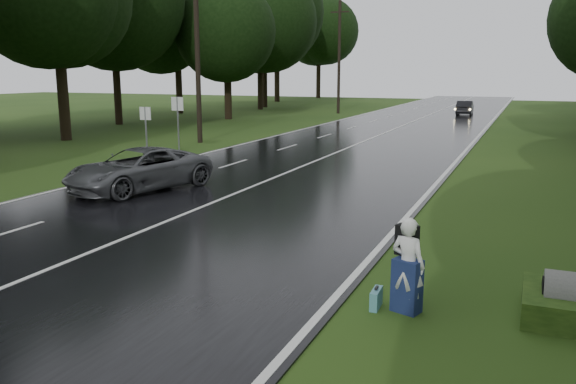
% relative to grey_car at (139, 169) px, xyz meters
% --- Properties ---
extents(ground, '(160.00, 160.00, 0.00)m').
position_rel_grey_car_xyz_m(ground, '(3.25, -7.76, -0.74)').
color(ground, '#2A4615').
rests_on(ground, ground).
extents(road, '(12.00, 140.00, 0.04)m').
position_rel_grey_car_xyz_m(road, '(3.25, 12.24, -0.72)').
color(road, black).
rests_on(road, ground).
extents(lane_center, '(0.12, 140.00, 0.01)m').
position_rel_grey_car_xyz_m(lane_center, '(3.25, 12.24, -0.69)').
color(lane_center, silver).
rests_on(lane_center, road).
extents(grey_car, '(3.68, 5.49, 1.40)m').
position_rel_grey_car_xyz_m(grey_car, '(0.00, 0.00, 0.00)').
color(grey_car, '#4C4E52').
rests_on(grey_car, road).
extents(far_car, '(1.52, 3.95, 1.28)m').
position_rel_grey_car_xyz_m(far_car, '(6.24, 40.17, -0.06)').
color(far_car, black).
rests_on(far_car, road).
extents(hitchhiker, '(0.69, 0.65, 1.63)m').
position_rel_grey_car_xyz_m(hitchhiker, '(10.30, -6.54, 0.02)').
color(hitchhiker, silver).
rests_on(hitchhiker, ground).
extents(suitcase, '(0.15, 0.46, 0.33)m').
position_rel_grey_car_xyz_m(suitcase, '(9.81, -6.60, -0.58)').
color(suitcase, teal).
rests_on(suitcase, ground).
extents(utility_pole_mid, '(1.80, 0.28, 10.86)m').
position_rel_grey_car_xyz_m(utility_pole_mid, '(-5.25, 12.57, -0.74)').
color(utility_pole_mid, black).
rests_on(utility_pole_mid, ground).
extents(utility_pole_far, '(1.80, 0.28, 10.42)m').
position_rel_grey_car_xyz_m(utility_pole_far, '(-5.25, 37.98, -0.74)').
color(utility_pole_far, black).
rests_on(utility_pole_far, ground).
extents(road_sign_a, '(0.58, 0.10, 2.40)m').
position_rel_grey_car_xyz_m(road_sign_a, '(-3.95, 5.85, -0.74)').
color(road_sign_a, white).
rests_on(road_sign_a, ground).
extents(road_sign_b, '(0.66, 0.10, 2.74)m').
position_rel_grey_car_xyz_m(road_sign_b, '(-3.95, 8.44, -0.74)').
color(road_sign_b, white).
rests_on(road_sign_b, ground).
extents(tree_left_d, '(9.70, 9.70, 15.16)m').
position_rel_grey_car_xyz_m(tree_left_d, '(-13.16, 10.61, -0.74)').
color(tree_left_d, black).
rests_on(tree_left_d, ground).
extents(tree_left_e, '(7.81, 7.81, 12.20)m').
position_rel_grey_car_xyz_m(tree_left_e, '(-11.71, 27.85, -0.74)').
color(tree_left_e, black).
rests_on(tree_left_e, ground).
extents(tree_left_f, '(9.76, 9.76, 15.24)m').
position_rel_grey_car_xyz_m(tree_left_f, '(-14.71, 40.47, -0.74)').
color(tree_left_f, black).
rests_on(tree_left_f, ground).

